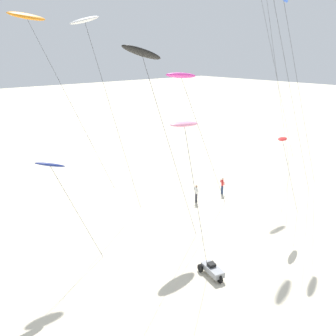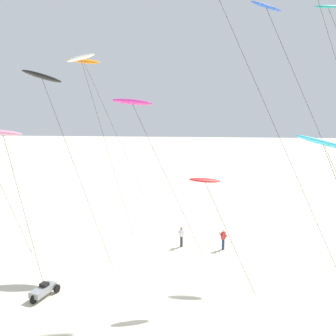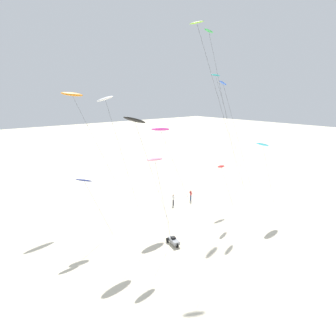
# 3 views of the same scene
# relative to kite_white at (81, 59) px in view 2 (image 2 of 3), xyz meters

# --- Properties ---
(ground_plane) EXTENTS (260.00, 260.00, 0.00)m
(ground_plane) POSITION_rel_kite_white_xyz_m (6.90, -11.32, -15.40)
(ground_plane) COLOR beige
(kite_white) EXTENTS (5.59, 0.90, 16.02)m
(kite_white) POSITION_rel_kite_white_xyz_m (0.00, 0.00, 0.00)
(kite_white) COLOR white
(kite_white) RESTS_ON ground
(kite_teal) EXTENTS (9.92, 0.94, 19.28)m
(kite_teal) POSITION_rel_kite_white_xyz_m (20.14, -0.39, 3.27)
(kite_teal) COLOR teal
(kite_teal) RESTS_ON ground
(kite_magenta) EXTENTS (7.00, 1.09, 12.12)m
(kite_magenta) POSITION_rel_kite_white_xyz_m (5.29, -4.37, -3.73)
(kite_magenta) COLOR #D8339E
(kite_magenta) RESTS_ON ground
(kite_pink) EXTENTS (3.32, 0.95, 10.09)m
(kite_pink) POSITION_rel_kite_white_xyz_m (-0.96, -11.24, -5.64)
(kite_pink) COLOR pink
(kite_pink) RESTS_ON ground
(kite_black) EXTENTS (6.13, 0.97, 14.02)m
(kite_black) POSITION_rel_kite_white_xyz_m (-0.38, -6.99, -2.08)
(kite_black) COLOR black
(kite_black) RESTS_ON ground
(kite_cyan) EXTENTS (5.33, 0.93, 10.03)m
(kite_cyan) POSITION_rel_kite_white_xyz_m (16.70, -12.08, -5.97)
(kite_cyan) COLOR #33BFE0
(kite_cyan) RESTS_ON ground
(kite_blue) EXTENTS (9.23, 1.02, 17.88)m
(kite_blue) POSITION_rel_kite_white_xyz_m (14.63, -6.72, 1.51)
(kite_blue) COLOR blue
(kite_blue) RESTS_ON ground
(kite_red) EXTENTS (4.20, 1.10, 7.26)m
(kite_red) POSITION_rel_kite_white_xyz_m (10.75, -10.01, -8.47)
(kite_red) COLOR red
(kite_red) RESTS_ON ground
(kite_orange) EXTENTS (8.76, 1.36, 16.57)m
(kite_orange) POSITION_rel_kite_white_xyz_m (-1.73, 5.97, 0.58)
(kite_orange) COLOR orange
(kite_orange) RESTS_ON ground
(kite_flyer_nearest) EXTENTS (0.73, 0.72, 1.67)m
(kite_flyer_nearest) POSITION_rel_kite_white_xyz_m (12.26, -3.01, -14.51)
(kite_flyer_nearest) COLOR navy
(kite_flyer_nearest) RESTS_ON ground
(kite_flyer_middle) EXTENTS (0.72, 0.73, 1.67)m
(kite_flyer_middle) POSITION_rel_kite_white_xyz_m (8.87, -2.77, -14.51)
(kite_flyer_middle) COLOR #33333D
(kite_flyer_middle) RESTS_ON ground
(beach_buggy) EXTENTS (1.31, 2.13, 0.82)m
(beach_buggy) POSITION_rel_kite_white_xyz_m (1.16, -11.70, -14.98)
(beach_buggy) COLOR gray
(beach_buggy) RESTS_ON ground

